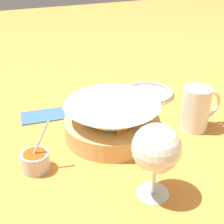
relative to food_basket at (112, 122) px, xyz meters
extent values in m
plane|color=orange|center=(-0.02, -0.04, -0.04)|extent=(4.00, 4.00, 0.00)
cylinder|color=tan|center=(0.00, 0.00, -0.02)|extent=(0.25, 0.25, 0.05)
cone|color=white|center=(0.00, 0.00, 0.01)|extent=(0.25, 0.25, 0.09)
cylinder|color=#3D842D|center=(0.00, 0.00, -0.01)|extent=(0.19, 0.19, 0.01)
pyramid|color=#B77A38|center=(0.05, 0.00, 0.02)|extent=(0.07, 0.06, 0.05)
pyramid|color=#B77A38|center=(0.00, 0.05, 0.01)|extent=(0.08, 0.07, 0.05)
pyramid|color=#B77A38|center=(-0.05, -0.01, 0.01)|extent=(0.07, 0.06, 0.05)
pyramid|color=#B77A38|center=(-0.01, -0.05, 0.02)|extent=(0.08, 0.08, 0.06)
cylinder|color=#B7B7BC|center=(-0.21, -0.06, -0.02)|extent=(0.06, 0.06, 0.04)
cylinder|color=#CC4C14|center=(-0.21, -0.06, -0.01)|extent=(0.05, 0.05, 0.03)
cylinder|color=#B7B7BC|center=(-0.20, -0.06, 0.02)|extent=(0.06, 0.00, 0.10)
cylinder|color=silver|center=(-0.02, -0.23, -0.04)|extent=(0.07, 0.07, 0.00)
cylinder|color=silver|center=(-0.02, -0.23, 0.00)|extent=(0.01, 0.01, 0.07)
sphere|color=silver|center=(-0.02, -0.23, 0.07)|extent=(0.09, 0.09, 0.09)
sphere|color=beige|center=(-0.02, -0.23, 0.06)|extent=(0.06, 0.06, 0.06)
cylinder|color=silver|center=(0.22, -0.06, 0.02)|extent=(0.07, 0.07, 0.12)
cylinder|color=orange|center=(0.22, -0.06, 0.00)|extent=(0.06, 0.06, 0.09)
torus|color=silver|center=(0.26, -0.06, 0.02)|extent=(0.08, 0.01, 0.08)
cylinder|color=silver|center=(0.21, 0.18, -0.04)|extent=(0.18, 0.18, 0.01)
torus|color=silver|center=(0.21, 0.18, -0.03)|extent=(0.17, 0.17, 0.01)
cube|color=#38608E|center=(-0.14, 0.18, -0.04)|extent=(0.14, 0.09, 0.01)
camera|label=1|loc=(-0.29, -0.63, 0.40)|focal=50.00mm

